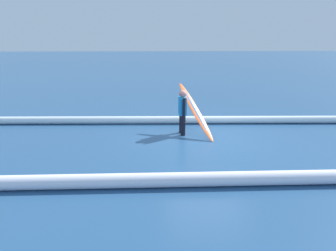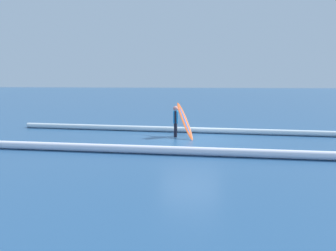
% 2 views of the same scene
% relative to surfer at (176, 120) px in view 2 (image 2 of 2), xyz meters
% --- Properties ---
extents(ground_plane, '(177.26, 177.26, 0.00)m').
position_rel_surfer_xyz_m(ground_plane, '(-0.72, 0.47, -0.77)').
color(ground_plane, '#274F7B').
extents(surfer, '(0.23, 0.61, 1.38)m').
position_rel_surfer_xyz_m(surfer, '(0.00, 0.00, 0.00)').
color(surfer, black).
rests_on(surfer, ground_plane).
extents(surfboard, '(1.04, 1.85, 1.49)m').
position_rel_surfer_xyz_m(surfboard, '(-0.40, -0.03, -0.03)').
color(surfboard, '#E55926').
rests_on(surfboard, ground_plane).
extents(wave_crest_foreground, '(21.13, 1.45, 0.26)m').
position_rel_surfer_xyz_m(wave_crest_foreground, '(-2.48, -1.08, -0.63)').
color(wave_crest_foreground, white).
rests_on(wave_crest_foreground, ground_plane).
extents(wave_crest_midground, '(16.69, 0.74, 0.29)m').
position_rel_surfer_xyz_m(wave_crest_midground, '(0.77, 3.42, -0.62)').
color(wave_crest_midground, white).
rests_on(wave_crest_midground, ground_plane).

